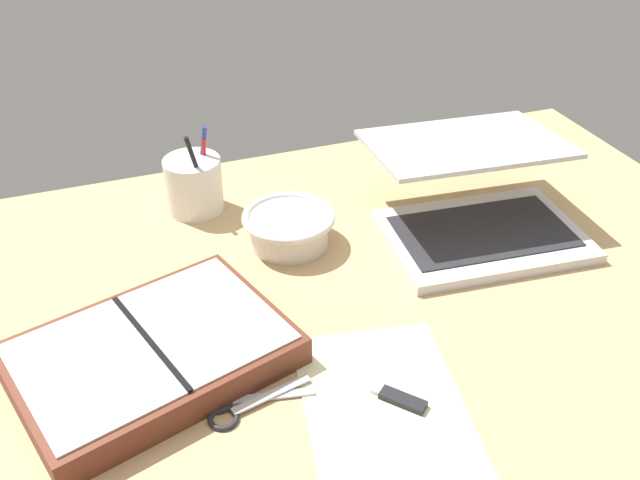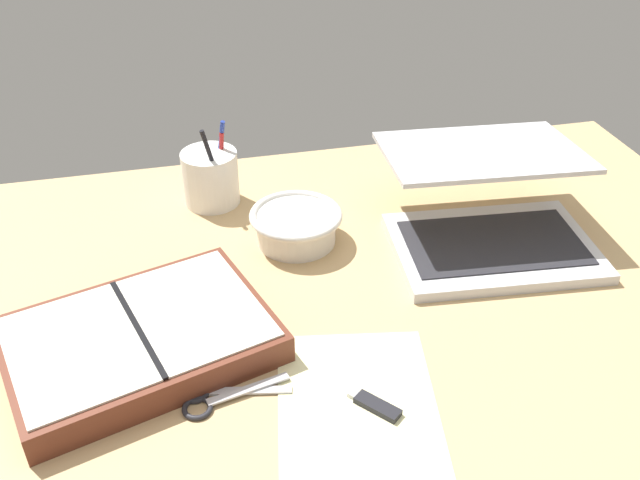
% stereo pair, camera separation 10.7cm
% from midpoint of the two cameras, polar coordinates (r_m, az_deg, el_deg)
% --- Properties ---
extents(desk_top, '(1.40, 1.00, 0.02)m').
position_cam_midpoint_polar(desk_top, '(1.07, 5.35, -5.64)').
color(desk_top, tan).
rests_on(desk_top, ground).
extents(laptop, '(0.35, 0.36, 0.15)m').
position_cam_midpoint_polar(laptop, '(1.21, 15.85, 1.98)').
color(laptop, silver).
rests_on(laptop, desk_top).
extents(bowl, '(0.15, 0.15, 0.06)m').
position_cam_midpoint_polar(bowl, '(1.17, 0.67, 1.12)').
color(bowl, silver).
rests_on(bowl, desk_top).
extents(pen_cup, '(0.10, 0.10, 0.16)m').
position_cam_midpoint_polar(pen_cup, '(1.28, -6.38, 4.93)').
color(pen_cup, white).
rests_on(pen_cup, desk_top).
extents(planner, '(0.40, 0.33, 0.05)m').
position_cam_midpoint_polar(planner, '(0.98, -11.24, -7.96)').
color(planner, brown).
rests_on(planner, desk_top).
extents(scissors, '(0.14, 0.07, 0.01)m').
position_cam_midpoint_polar(scissors, '(0.92, -5.40, -12.56)').
color(scissors, '#B7B7BC').
rests_on(scissors, desk_top).
extents(paper_sheet_front, '(0.24, 0.31, 0.00)m').
position_cam_midpoint_polar(paper_sheet_front, '(0.91, 6.51, -13.41)').
color(paper_sheet_front, '#F4EFB2').
rests_on(paper_sheet_front, desk_top).
extents(usb_drive, '(0.06, 0.07, 0.01)m').
position_cam_midpoint_polar(usb_drive, '(0.91, 7.95, -13.16)').
color(usb_drive, black).
rests_on(usb_drive, desk_top).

